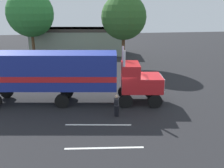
% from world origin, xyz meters
% --- Properties ---
extents(ground_plane, '(120.00, 120.00, 0.00)m').
position_xyz_m(ground_plane, '(0.00, 0.00, 0.00)').
color(ground_plane, '#232326').
extents(lane_stripe_near, '(4.36, 0.92, 0.01)m').
position_xyz_m(lane_stripe_near, '(-2.92, -3.50, 0.01)').
color(lane_stripe_near, silver).
rests_on(lane_stripe_near, ground_plane).
extents(lane_stripe_mid, '(4.38, 0.73, 0.01)m').
position_xyz_m(lane_stripe_mid, '(-2.90, -6.31, 0.01)').
color(lane_stripe_mid, silver).
rests_on(lane_stripe_mid, ground_plane).
extents(semi_truck, '(14.38, 4.90, 4.50)m').
position_xyz_m(semi_truck, '(-5.08, 0.94, 2.52)').
color(semi_truck, red).
rests_on(semi_truck, ground_plane).
extents(person_bystander, '(0.39, 0.48, 1.63)m').
position_xyz_m(person_bystander, '(-1.48, -2.39, 0.89)').
color(person_bystander, black).
rests_on(person_bystander, ground_plane).
extents(parked_car, '(4.75, 3.53, 1.57)m').
position_xyz_m(parked_car, '(-9.00, 13.00, 0.81)').
color(parked_car, '#B7B7BC').
rests_on(parked_car, ground_plane).
extents(tree_left, '(5.84, 5.84, 9.37)m').
position_xyz_m(tree_left, '(2.34, 13.20, 6.44)').
color(tree_left, brown).
rests_on(tree_left, ground_plane).
extents(tree_center, '(6.89, 6.89, 10.27)m').
position_xyz_m(tree_center, '(-10.29, 20.40, 6.82)').
color(tree_center, brown).
rests_on(tree_center, ground_plane).
extents(building_backdrop, '(16.38, 8.61, 4.37)m').
position_xyz_m(building_backdrop, '(-3.24, 24.20, 2.39)').
color(building_backdrop, gray).
rests_on(building_backdrop, ground_plane).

